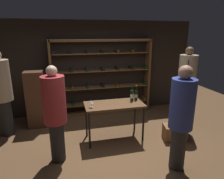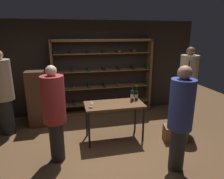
# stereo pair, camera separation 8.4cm
# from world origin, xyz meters

# --- Properties ---
(ground_plane) EXTENTS (10.29, 10.29, 0.00)m
(ground_plane) POSITION_xyz_m (0.00, 0.00, 0.00)
(ground_plane) COLOR brown
(back_wall) EXTENTS (5.96, 0.10, 2.69)m
(back_wall) POSITION_xyz_m (0.00, 2.14, 1.34)
(back_wall) COLOR black
(back_wall) RESTS_ON ground
(wine_rack) EXTENTS (2.88, 0.32, 2.17)m
(wine_rack) POSITION_xyz_m (0.17, 1.93, 1.07)
(wine_rack) COLOR brown
(wine_rack) RESTS_ON ground
(tasting_table) EXTENTS (1.28, 0.63, 0.85)m
(tasting_table) POSITION_xyz_m (0.11, 0.33, 0.76)
(tasting_table) COLOR brown
(tasting_table) RESTS_ON ground
(person_guest_blue_shirt) EXTENTS (0.40, 0.42, 1.81)m
(person_guest_blue_shirt) POSITION_xyz_m (-1.11, -0.18, 1.00)
(person_guest_blue_shirt) COLOR #252525
(person_guest_blue_shirt) RESTS_ON ground
(person_bystander_dark_jacket) EXTENTS (0.40, 0.40, 1.85)m
(person_bystander_dark_jacket) POSITION_xyz_m (0.95, -0.91, 1.02)
(person_bystander_dark_jacket) COLOR #2C2C2C
(person_bystander_dark_jacket) RESTS_ON ground
(person_bystander_red_print) EXTENTS (0.45, 0.45, 1.98)m
(person_bystander_red_print) POSITION_xyz_m (-2.30, 1.14, 1.10)
(person_bystander_red_print) COLOR #242424
(person_bystander_red_print) RESTS_ON ground
(person_guest_plum_blouse) EXTENTS (0.41, 0.41, 2.04)m
(person_guest_plum_blouse) POSITION_xyz_m (1.89, 0.38, 1.14)
(person_guest_plum_blouse) COLOR black
(person_guest_plum_blouse) RESTS_ON ground
(wine_crate) EXTENTS (0.55, 0.44, 0.33)m
(wine_crate) POSITION_xyz_m (1.43, -0.03, 0.17)
(wine_crate) COLOR brown
(wine_crate) RESTS_ON ground
(display_cabinet) EXTENTS (0.44, 0.36, 1.44)m
(display_cabinet) POSITION_xyz_m (-1.64, 1.42, 0.72)
(display_cabinet) COLOR #4C2D1E
(display_cabinet) RESTS_ON ground
(wine_bottle_black_capsule) EXTENTS (0.08, 0.08, 0.37)m
(wine_bottle_black_capsule) POSITION_xyz_m (0.56, 0.43, 0.98)
(wine_bottle_black_capsule) COLOR black
(wine_bottle_black_capsule) RESTS_ON tasting_table
(wine_bottle_gold_foil) EXTENTS (0.08, 0.08, 0.35)m
(wine_bottle_gold_foil) POSITION_xyz_m (0.67, 0.48, 0.97)
(wine_bottle_gold_foil) COLOR black
(wine_bottle_gold_foil) RESTS_ON tasting_table
(wine_glass_stemmed_left) EXTENTS (0.09, 0.09, 0.16)m
(wine_glass_stemmed_left) POSITION_xyz_m (-0.40, 0.23, 0.96)
(wine_glass_stemmed_left) COLOR silver
(wine_glass_stemmed_left) RESTS_ON tasting_table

